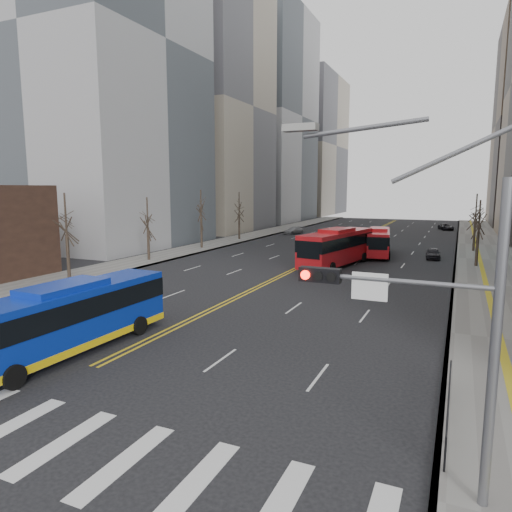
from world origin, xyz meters
TOP-DOWN VIEW (x-y plane):
  - sidewalk_right at (17.50, 45.00)m, footprint 7.00×130.00m
  - sidewalk_left at (-16.50, 45.00)m, footprint 5.00×130.00m
  - centerline at (0.00, 55.00)m, footprint 0.55×100.00m
  - office_towers at (0.12, 68.51)m, footprint 83.00×134.00m
  - signal_mast at (13.77, 2.00)m, footprint 5.37×0.37m
  - pedestrian_railing at (14.30, 6.00)m, footprint 0.06×6.06m
  - street_trees at (-7.18, 34.55)m, footprint 35.20×47.20m
  - blue_bus at (-2.29, 5.75)m, footprint 2.91×11.65m
  - red_bus_near at (3.16, 35.22)m, footprint 4.98×12.24m
  - red_bus_far at (5.84, 44.25)m, footprint 3.76×10.34m
  - car_dark_mid at (11.78, 44.05)m, footprint 1.78×3.70m
  - car_silver at (-11.48, 63.83)m, footprint 3.10×4.45m
  - car_dark_far at (11.98, 82.53)m, footprint 3.22×4.64m

SIDE VIEW (x-z plane):
  - centerline at x=0.00m, z-range 0.00..0.01m
  - sidewalk_right at x=17.50m, z-range 0.00..0.15m
  - sidewalk_left at x=-16.50m, z-range 0.00..0.15m
  - car_dark_far at x=11.98m, z-range 0.00..1.18m
  - car_silver at x=-11.48m, z-range 0.00..1.20m
  - car_dark_mid at x=11.78m, z-range 0.00..1.22m
  - pedestrian_railing at x=14.30m, z-range 0.31..1.33m
  - blue_bus at x=-2.29m, z-range 0.08..3.47m
  - red_bus_far at x=5.84m, z-range 0.19..3.42m
  - red_bus_near at x=3.16m, z-range 0.21..3.97m
  - signal_mast at x=13.77m, z-range 0.16..9.55m
  - street_trees at x=-7.18m, z-range 1.07..8.67m
  - office_towers at x=0.12m, z-range -5.08..52.92m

